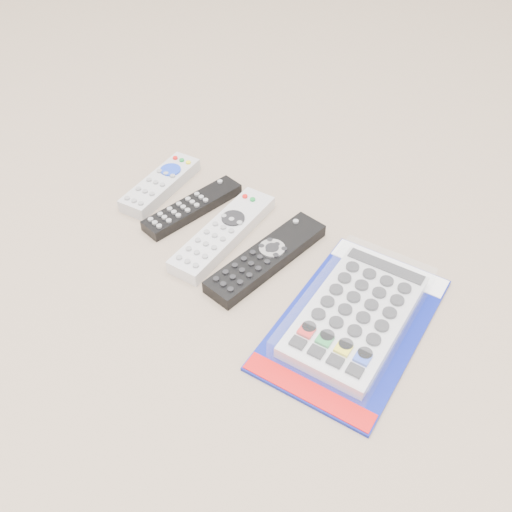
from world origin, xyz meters
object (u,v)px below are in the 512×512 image
Objects in this scene: remote_small_grey at (161,184)px; jumbo_remote_packaged at (356,314)px; remote_silver_dvd at (223,233)px; remote_large_black at (266,258)px; remote_slim_black at (192,207)px.

jumbo_remote_packaged is at bearing -15.07° from remote_small_grey.
remote_silver_dvd is 0.72× the size of jumbo_remote_packaged.
jumbo_remote_packaged is (0.25, -0.01, 0.01)m from remote_silver_dvd.
jumbo_remote_packaged reaches higher than remote_large_black.
jumbo_remote_packaged is (0.42, -0.04, 0.00)m from remote_small_grey.
remote_small_grey is 0.94× the size of remote_slim_black.
jumbo_remote_packaged reaches higher than remote_slim_black.
remote_silver_dvd is at bearing 169.65° from jumbo_remote_packaged.
remote_small_grey and remote_silver_dvd have the same top height.
remote_silver_dvd is (0.08, -0.02, 0.00)m from remote_slim_black.
remote_slim_black is 0.17m from remote_large_black.
remote_slim_black is at bearing 177.91° from remote_large_black.
remote_silver_dvd is 0.09m from remote_large_black.
remote_slim_black is at bearing -15.33° from remote_small_grey.
remote_slim_black is at bearing 161.66° from remote_silver_dvd.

